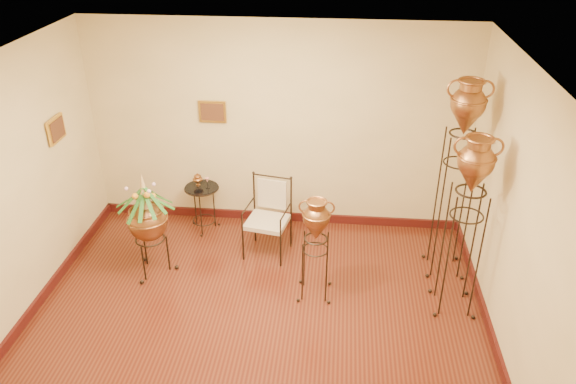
# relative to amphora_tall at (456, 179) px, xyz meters

# --- Properties ---
(ground) EXTENTS (5.00, 5.00, 0.00)m
(ground) POSITION_rel_amphora_tall_xyz_m (-2.15, -1.53, -1.24)
(ground) COLOR #572514
(ground) RESTS_ON ground
(room_shell) EXTENTS (5.02, 5.02, 2.81)m
(room_shell) POSITION_rel_amphora_tall_xyz_m (-2.16, -1.53, 0.49)
(room_shell) COLOR beige
(room_shell) RESTS_ON ground
(amphora_tall) EXTENTS (0.61, 0.61, 2.43)m
(amphora_tall) POSITION_rel_amphora_tall_xyz_m (0.00, 0.00, 0.00)
(amphora_tall) COLOR black
(amphora_tall) RESTS_ON ground
(amphora_mid) EXTENTS (0.55, 0.55, 2.09)m
(amphora_mid) POSITION_rel_amphora_tall_xyz_m (0.00, -0.71, -0.19)
(amphora_mid) COLOR black
(amphora_mid) RESTS_ON ground
(amphora_short) EXTENTS (0.47, 0.47, 1.26)m
(amphora_short) POSITION_rel_amphora_tall_xyz_m (-1.55, -0.64, -0.62)
(amphora_short) COLOR black
(amphora_short) RESTS_ON ground
(planter_urn) EXTENTS (0.96, 0.96, 1.36)m
(planter_urn) POSITION_rel_amphora_tall_xyz_m (-3.54, -0.41, -0.48)
(planter_urn) COLOR black
(planter_urn) RESTS_ON ground
(armchair) EXTENTS (0.66, 0.63, 1.01)m
(armchair) POSITION_rel_amphora_tall_xyz_m (-2.20, 0.12, -0.73)
(armchair) COLOR black
(armchair) RESTS_ON ground
(side_table) EXTENTS (0.46, 0.46, 0.82)m
(side_table) POSITION_rel_amphora_tall_xyz_m (-3.14, 0.62, -0.90)
(side_table) COLOR black
(side_table) RESTS_ON ground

